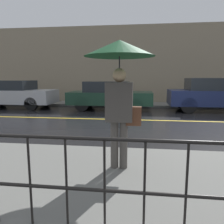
# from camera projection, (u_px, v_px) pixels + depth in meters

# --- Properties ---
(ground_plane) EXTENTS (80.00, 80.00, 0.00)m
(ground_plane) POSITION_uv_depth(u_px,v_px,m) (176.00, 121.00, 8.15)
(ground_plane) COLOR black
(sidewalk_far) EXTENTS (28.00, 1.81, 0.11)m
(sidewalk_far) POSITION_uv_depth(u_px,v_px,m) (163.00, 105.00, 12.70)
(sidewalk_far) COLOR slate
(sidewalk_far) RESTS_ON ground_plane
(lane_marking) EXTENTS (25.20, 0.12, 0.01)m
(lane_marking) POSITION_uv_depth(u_px,v_px,m) (176.00, 121.00, 8.15)
(lane_marking) COLOR gold
(lane_marking) RESTS_ON ground_plane
(building_storefront) EXTENTS (28.00, 0.30, 4.78)m
(building_storefront) POSITION_uv_depth(u_px,v_px,m) (163.00, 65.00, 13.38)
(building_storefront) COLOR gray
(building_storefront) RESTS_ON ground_plane
(pedestrian) EXTENTS (1.10, 1.10, 2.05)m
(pedestrian) POSITION_uv_depth(u_px,v_px,m) (120.00, 66.00, 3.39)
(pedestrian) COLOR #4C4742
(pedestrian) RESTS_ON sidewalk_near
(car_silver) EXTENTS (4.34, 1.76, 1.46)m
(car_silver) POSITION_uv_depth(u_px,v_px,m) (13.00, 94.00, 11.61)
(car_silver) COLOR #B2B5BA
(car_silver) RESTS_ON ground_plane
(car_dark_green) EXTENTS (4.16, 1.70, 1.42)m
(car_dark_green) POSITION_uv_depth(u_px,v_px,m) (110.00, 95.00, 10.97)
(car_dark_green) COLOR #193828
(car_dark_green) RESTS_ON ground_plane
(car_navy) EXTENTS (4.23, 1.71, 1.59)m
(car_navy) POSITION_uv_depth(u_px,v_px,m) (214.00, 95.00, 10.33)
(car_navy) COLOR #19234C
(car_navy) RESTS_ON ground_plane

